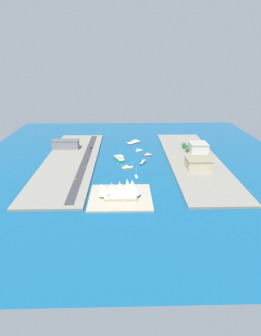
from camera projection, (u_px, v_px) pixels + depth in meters
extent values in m
plane|color=#145684|center=(132.00, 162.00, 348.20)|extent=(440.00, 440.00, 0.00)
cube|color=gray|center=(194.00, 160.00, 349.43)|extent=(70.00, 240.00, 2.61)
cube|color=gray|center=(70.00, 161.00, 345.91)|extent=(70.00, 240.00, 2.61)
cube|color=#A89E89|center=(120.00, 197.00, 258.38)|extent=(62.93, 52.93, 2.00)
cube|color=#38383D|center=(85.00, 160.00, 345.78)|extent=(9.48, 228.00, 0.15)
cube|color=orange|center=(128.00, 168.00, 327.56)|extent=(14.90, 8.53, 1.43)
cone|color=orange|center=(133.00, 167.00, 329.86)|extent=(1.62, 1.62, 1.29)
cube|color=white|center=(126.00, 167.00, 326.14)|extent=(5.75, 4.27, 2.45)
cube|color=beige|center=(128.00, 167.00, 327.25)|extent=(14.31, 8.19, 0.10)
cube|color=brown|center=(134.00, 142.00, 423.22)|extent=(25.43, 23.51, 1.51)
cone|color=brown|center=(128.00, 144.00, 415.32)|extent=(1.92, 1.92, 1.36)
cube|color=white|center=(135.00, 141.00, 424.42)|extent=(10.89, 10.60, 2.09)
cube|color=beige|center=(134.00, 142.00, 422.89)|extent=(24.41, 22.57, 0.10)
cube|color=white|center=(136.00, 177.00, 303.94)|extent=(3.73, 8.07, 1.01)
cone|color=white|center=(136.00, 175.00, 307.68)|extent=(1.05, 1.05, 0.91)
cube|color=white|center=(136.00, 176.00, 302.96)|extent=(2.37, 3.40, 1.36)
cube|color=beige|center=(136.00, 176.00, 303.72)|extent=(3.58, 7.75, 0.10)
cylinder|color=silver|center=(136.00, 172.00, 301.68)|extent=(0.24, 0.24, 11.91)
cube|color=#999EA3|center=(139.00, 151.00, 385.55)|extent=(11.63, 9.40, 1.54)
cone|color=#999EA3|center=(142.00, 150.00, 388.60)|extent=(1.92, 1.92, 1.39)
cube|color=white|center=(138.00, 150.00, 383.79)|extent=(5.32, 4.67, 2.34)
cube|color=beige|center=(139.00, 150.00, 385.22)|extent=(11.16, 9.02, 0.10)
cube|color=#1E284C|center=(143.00, 163.00, 343.48)|extent=(9.88, 14.96, 1.48)
cone|color=#1E284C|center=(141.00, 165.00, 336.91)|extent=(1.79, 1.79, 1.33)
cube|color=white|center=(143.00, 161.00, 343.76)|extent=(5.46, 8.05, 2.16)
cube|color=beige|center=(143.00, 162.00, 343.16)|extent=(9.49, 14.36, 0.10)
cube|color=#2D8C4C|center=(119.00, 159.00, 355.05)|extent=(17.09, 24.34, 2.58)
cone|color=#2D8C4C|center=(116.00, 156.00, 365.08)|extent=(3.09, 3.09, 2.32)
cube|color=white|center=(120.00, 157.00, 350.39)|extent=(9.98, 11.37, 4.25)
cube|color=beige|center=(119.00, 158.00, 354.51)|extent=(16.41, 23.36, 0.10)
cube|color=red|center=(148.00, 155.00, 368.19)|extent=(12.07, 5.90, 1.67)
cone|color=red|center=(152.00, 155.00, 369.67)|extent=(1.82, 1.82, 1.51)
cube|color=white|center=(148.00, 154.00, 367.25)|extent=(4.99, 3.56, 2.12)
cube|color=beige|center=(148.00, 155.00, 367.83)|extent=(11.58, 5.67, 0.10)
cube|color=#C6B793|center=(198.00, 164.00, 319.43)|extent=(29.62, 25.05, 12.25)
cube|color=gray|center=(199.00, 159.00, 316.80)|extent=(30.80, 26.05, 0.80)
cube|color=silver|center=(198.00, 148.00, 370.39)|extent=(24.21, 25.11, 14.04)
cube|color=#9D9992|center=(199.00, 143.00, 367.40)|extent=(25.17, 26.12, 0.80)
cube|color=gray|center=(66.00, 144.00, 387.90)|extent=(39.18, 14.32, 12.53)
cube|color=#59595C|center=(65.00, 140.00, 385.21)|extent=(40.74, 14.89, 0.80)
cylinder|color=black|center=(77.00, 179.00, 292.12)|extent=(0.26, 0.64, 0.64)
cylinder|color=black|center=(75.00, 179.00, 292.07)|extent=(0.26, 0.64, 0.64)
cylinder|color=black|center=(77.00, 178.00, 295.11)|extent=(0.26, 0.64, 0.64)
cylinder|color=black|center=(76.00, 178.00, 295.06)|extent=(0.26, 0.64, 0.64)
cube|color=yellow|center=(76.00, 178.00, 293.49)|extent=(1.81, 4.69, 0.71)
cube|color=#262D38|center=(76.00, 178.00, 293.43)|extent=(1.57, 2.63, 0.64)
cylinder|color=black|center=(85.00, 166.00, 327.18)|extent=(0.28, 0.65, 0.64)
cylinder|color=black|center=(86.00, 166.00, 327.15)|extent=(0.28, 0.65, 0.64)
cylinder|color=black|center=(84.00, 167.00, 324.09)|extent=(0.28, 0.65, 0.64)
cylinder|color=black|center=(86.00, 167.00, 324.05)|extent=(0.28, 0.65, 0.64)
cube|color=#B7B7BC|center=(85.00, 166.00, 325.52)|extent=(1.97, 4.91, 0.70)
cube|color=#262D38|center=(85.00, 166.00, 325.04)|extent=(1.66, 2.77, 0.55)
cylinder|color=black|center=(90.00, 148.00, 392.04)|extent=(0.27, 0.65, 0.64)
cylinder|color=black|center=(92.00, 148.00, 392.02)|extent=(0.27, 0.65, 0.64)
cylinder|color=black|center=(90.00, 148.00, 388.90)|extent=(0.27, 0.65, 0.64)
cylinder|color=black|center=(91.00, 148.00, 388.88)|extent=(0.27, 0.65, 0.64)
cube|color=black|center=(91.00, 148.00, 390.34)|extent=(2.05, 4.95, 0.82)
cube|color=#262D38|center=(91.00, 148.00, 389.85)|extent=(1.75, 2.80, 0.46)
cylinder|color=black|center=(89.00, 151.00, 377.66)|extent=(0.27, 0.65, 0.64)
cylinder|color=black|center=(90.00, 151.00, 377.74)|extent=(0.27, 0.65, 0.64)
cylinder|color=black|center=(89.00, 152.00, 374.92)|extent=(0.27, 0.65, 0.64)
cylinder|color=black|center=(90.00, 152.00, 375.01)|extent=(0.27, 0.65, 0.64)
cube|color=red|center=(90.00, 151.00, 376.20)|extent=(2.10, 4.33, 0.86)
cube|color=#262D38|center=(90.00, 151.00, 375.73)|extent=(1.81, 2.45, 0.48)
cylinder|color=black|center=(87.00, 160.00, 346.01)|extent=(0.27, 0.65, 0.64)
cylinder|color=black|center=(88.00, 160.00, 346.10)|extent=(0.27, 0.65, 0.64)
cylinder|color=black|center=(87.00, 161.00, 343.31)|extent=(0.27, 0.65, 0.64)
cylinder|color=black|center=(88.00, 161.00, 343.41)|extent=(0.27, 0.65, 0.64)
cube|color=blue|center=(87.00, 160.00, 344.58)|extent=(2.14, 4.28, 0.84)
cube|color=#262D38|center=(87.00, 160.00, 344.09)|extent=(1.83, 2.42, 0.61)
cylinder|color=black|center=(90.00, 157.00, 350.09)|extent=(0.18, 0.18, 5.50)
cube|color=black|center=(90.00, 155.00, 348.78)|extent=(0.36, 0.36, 1.00)
sphere|color=red|center=(90.00, 154.00, 348.64)|extent=(0.24, 0.24, 0.24)
sphere|color=yellow|center=(90.00, 155.00, 348.78)|extent=(0.24, 0.24, 0.24)
sphere|color=green|center=(90.00, 155.00, 348.92)|extent=(0.24, 0.24, 0.24)
cube|color=#BCAD93|center=(120.00, 195.00, 257.37)|extent=(32.57, 20.71, 3.00)
cone|color=white|center=(133.00, 187.00, 253.87)|extent=(15.16, 13.19, 17.28)
cone|color=white|center=(128.00, 186.00, 253.41)|extent=(11.07, 9.48, 18.21)
cone|color=white|center=(120.00, 188.00, 253.87)|extent=(11.26, 9.68, 15.35)
cone|color=white|center=(112.00, 188.00, 253.99)|extent=(9.77, 8.30, 13.82)
cone|color=white|center=(103.00, 189.00, 253.98)|extent=(13.68, 11.47, 14.06)
cylinder|color=brown|center=(184.00, 147.00, 390.06)|extent=(0.50, 0.50, 3.35)
sphere|color=#2D7233|center=(184.00, 145.00, 388.31)|extent=(6.65, 6.65, 6.65)
cylinder|color=brown|center=(186.00, 149.00, 381.79)|extent=(0.50, 0.50, 4.03)
sphere|color=#2D7233|center=(187.00, 146.00, 380.09)|extent=(5.48, 5.48, 5.48)
cylinder|color=brown|center=(187.00, 151.00, 373.98)|extent=(0.50, 0.50, 2.68)
sphere|color=#2D7233|center=(187.00, 149.00, 372.54)|extent=(5.56, 5.56, 5.56)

